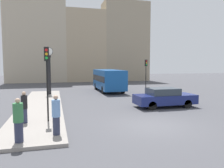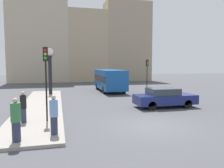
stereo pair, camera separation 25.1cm
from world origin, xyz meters
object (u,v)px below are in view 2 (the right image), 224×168
object	(u,v)px
pedestrian_blue_stripe	(54,115)
street_clock	(50,72)
sedan_car	(164,98)
pedestrian_black_jacket	(23,107)
traffic_light_near	(46,69)
traffic_light_far	(147,69)
bus_distant	(110,79)
pedestrian_green_hoodie	(16,120)

from	to	relation	value
pedestrian_blue_stripe	street_clock	bearing A→B (deg)	92.46
sedan_car	pedestrian_black_jacket	bearing A→B (deg)	-164.01
traffic_light_near	traffic_light_far	bearing A→B (deg)	46.28
bus_distant	pedestrian_blue_stripe	distance (m)	17.14
traffic_light_far	pedestrian_green_hoodie	world-z (taller)	traffic_light_far
bus_distant	street_clock	world-z (taller)	street_clock
sedan_car	traffic_light_far	world-z (taller)	traffic_light_far
sedan_car	pedestrian_blue_stripe	xyz separation A→B (m)	(-8.10, -5.23, 0.29)
sedan_car	pedestrian_black_jacket	distance (m)	10.12
traffic_light_near	pedestrian_green_hoodie	bearing A→B (deg)	-108.63
bus_distant	pedestrian_blue_stripe	xyz separation A→B (m)	(-6.31, -15.93, -0.46)
pedestrian_black_jacket	pedestrian_green_hoodie	bearing A→B (deg)	-87.04
bus_distant	traffic_light_near	distance (m)	15.09
traffic_light_near	street_clock	distance (m)	11.46
sedan_car	pedestrian_green_hoodie	xyz separation A→B (m)	(-9.57, -5.81, 0.29)
sedan_car	traffic_light_near	distance (m)	9.23
street_clock	pedestrian_green_hoodie	distance (m)	14.65
sedan_car	traffic_light_near	world-z (taller)	traffic_light_near
pedestrian_green_hoodie	street_clock	bearing A→B (deg)	86.58
pedestrian_blue_stripe	pedestrian_green_hoodie	world-z (taller)	pedestrian_green_hoodie
street_clock	pedestrian_blue_stripe	bearing A→B (deg)	-87.54
sedan_car	pedestrian_blue_stripe	distance (m)	9.64
bus_distant	pedestrian_black_jacket	distance (m)	15.66
pedestrian_black_jacket	pedestrian_green_hoodie	xyz separation A→B (m)	(0.16, -3.03, 0.03)
traffic_light_far	bus_distant	bearing A→B (deg)	149.57
traffic_light_near	street_clock	xyz separation A→B (m)	(-0.18, 11.45, -0.52)
sedan_car	pedestrian_green_hoodie	bearing A→B (deg)	-148.72
sedan_car	pedestrian_green_hoodie	distance (m)	11.20
pedestrian_blue_stripe	traffic_light_far	bearing A→B (deg)	53.17
sedan_car	bus_distant	size ratio (longest dim) A/B	0.66
bus_distant	pedestrian_green_hoodie	bearing A→B (deg)	-115.23
traffic_light_far	pedestrian_blue_stripe	size ratio (longest dim) A/B	2.16
traffic_light_near	pedestrian_green_hoodie	world-z (taller)	traffic_light_near
street_clock	traffic_light_near	bearing A→B (deg)	-89.12
street_clock	traffic_light_far	bearing A→B (deg)	-1.74
traffic_light_far	pedestrian_blue_stripe	world-z (taller)	traffic_light_far
traffic_light_far	pedestrian_blue_stripe	xyz separation A→B (m)	(-10.22, -13.64, -1.71)
bus_distant	traffic_light_far	distance (m)	4.69
pedestrian_black_jacket	bus_distant	bearing A→B (deg)	59.52
bus_distant	traffic_light_far	xyz separation A→B (m)	(3.90, -2.29, 1.25)
traffic_light_far	pedestrian_black_jacket	distance (m)	16.39
pedestrian_blue_stripe	pedestrian_green_hoodie	bearing A→B (deg)	-158.25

